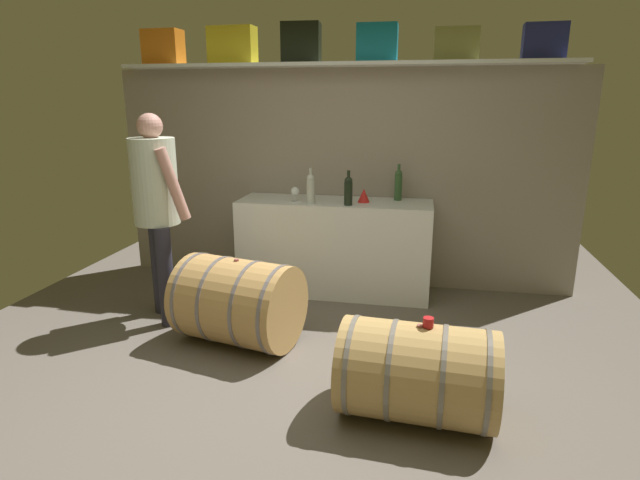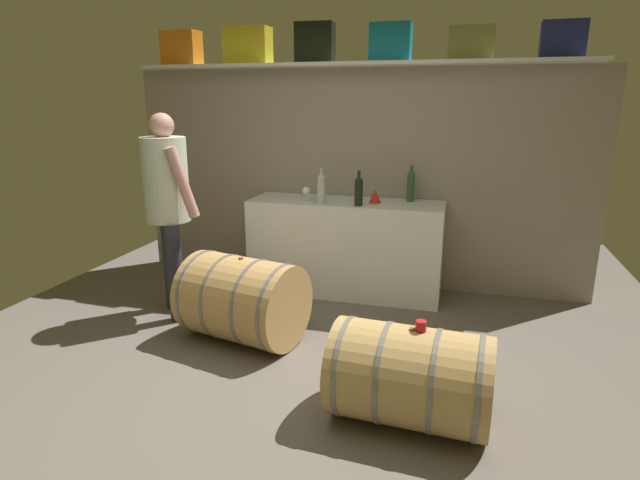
{
  "view_description": "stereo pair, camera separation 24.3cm",
  "coord_description": "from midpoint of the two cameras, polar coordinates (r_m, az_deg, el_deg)",
  "views": [
    {
      "loc": [
        0.77,
        -2.71,
        1.82
      ],
      "look_at": [
        0.13,
        0.51,
        0.91
      ],
      "focal_mm": 28.68,
      "sensor_mm": 36.0,
      "label": 1
    },
    {
      "loc": [
        1.01,
        -2.65,
        1.82
      ],
      "look_at": [
        0.13,
        0.51,
        0.91
      ],
      "focal_mm": 28.68,
      "sensor_mm": 36.0,
      "label": 2
    }
  ],
  "objects": [
    {
      "name": "toolcase_olive",
      "position": [
        4.83,
        13.5,
        20.47
      ],
      "size": [
        0.38,
        0.2,
        0.27
      ],
      "primitive_type": "cube",
      "rotation": [
        0.0,
        0.0,
        -0.0
      ],
      "color": "olive",
      "rests_on": "high_shelf_board"
    },
    {
      "name": "toolcase_orange",
      "position": [
        5.5,
        -18.39,
        19.73
      ],
      "size": [
        0.37,
        0.21,
        0.32
      ],
      "primitive_type": "cube",
      "rotation": [
        0.0,
        0.0,
        -0.04
      ],
      "color": "orange",
      "rests_on": "high_shelf_board"
    },
    {
      "name": "back_wall_panel",
      "position": [
        5.1,
        1.04,
        6.8
      ],
      "size": [
        4.51,
        0.1,
        2.11
      ],
      "primitive_type": "cube",
      "color": "gray",
      "rests_on": "ground"
    },
    {
      "name": "work_cabinet",
      "position": [
        4.9,
        0.2,
        -0.79
      ],
      "size": [
        1.81,
        0.56,
        0.9
      ],
      "primitive_type": "cube",
      "color": "white",
      "rests_on": "ground"
    },
    {
      "name": "wine_glass",
      "position": [
        4.75,
        -4.27,
        5.39
      ],
      "size": [
        0.08,
        0.08,
        0.14
      ],
      "color": "white",
      "rests_on": "work_cabinet"
    },
    {
      "name": "winemaker_pouring",
      "position": [
        4.38,
        -19.29,
        4.53
      ],
      "size": [
        0.51,
        0.54,
        1.72
      ],
      "rotation": [
        0.0,
        0.0,
        -0.91
      ],
      "color": "#2F2E3C",
      "rests_on": "ground"
    },
    {
      "name": "wine_bottle_green",
      "position": [
        4.84,
        7.31,
        6.19
      ],
      "size": [
        0.07,
        0.07,
        0.34
      ],
      "color": "#30552E",
      "rests_on": "work_cabinet"
    },
    {
      "name": "ground_plane",
      "position": [
        3.83,
        -3.71,
        -13.07
      ],
      "size": [
        5.71,
        7.76,
        0.02
      ],
      "primitive_type": "cube",
      "color": "#655D54"
    },
    {
      "name": "wine_bottle_dark",
      "position": [
        4.57,
        1.66,
        5.58
      ],
      "size": [
        0.08,
        0.08,
        0.31
      ],
      "color": "black",
      "rests_on": "work_cabinet"
    },
    {
      "name": "toolcase_teal",
      "position": [
        4.87,
        4.91,
        21.04
      ],
      "size": [
        0.36,
        0.27,
        0.32
      ],
      "primitive_type": "cube",
      "rotation": [
        0.0,
        0.0,
        0.01
      ],
      "color": "#107188",
      "rests_on": "high_shelf_board"
    },
    {
      "name": "wine_bottle_clear",
      "position": [
        4.65,
        -2.56,
        5.81
      ],
      "size": [
        0.08,
        0.08,
        0.33
      ],
      "color": "#B7C0B8",
      "rests_on": "work_cabinet"
    },
    {
      "name": "tasting_cup",
      "position": [
        2.93,
        9.66,
        -9.06
      ],
      "size": [
        0.06,
        0.06,
        0.05
      ],
      "primitive_type": "cylinder",
      "color": "red",
      "rests_on": "wine_barrel_near"
    },
    {
      "name": "high_shelf_board",
      "position": [
        4.9,
        0.77,
        18.99
      ],
      "size": [
        4.15,
        0.4,
        0.03
      ],
      "primitive_type": "cube",
      "color": "silver",
      "rests_on": "back_wall_panel"
    },
    {
      "name": "red_funnel",
      "position": [
        4.73,
        3.44,
        4.98
      ],
      "size": [
        0.11,
        0.11,
        0.13
      ],
      "primitive_type": "cone",
      "color": "red",
      "rests_on": "work_cabinet"
    },
    {
      "name": "toolcase_yellow",
      "position": [
        5.2,
        -11.16,
        20.54
      ],
      "size": [
        0.45,
        0.22,
        0.33
      ],
      "primitive_type": "cube",
      "rotation": [
        0.0,
        0.0,
        -0.05
      ],
      "color": "yellow",
      "rests_on": "high_shelf_board"
    },
    {
      "name": "toolcase_navy",
      "position": [
        4.9,
        22.39,
        19.81
      ],
      "size": [
        0.35,
        0.2,
        0.29
      ],
      "primitive_type": "cube",
      "rotation": [
        0.0,
        0.0,
        -0.04
      ],
      "color": "navy",
      "rests_on": "high_shelf_board"
    },
    {
      "name": "toolcase_black",
      "position": [
        4.99,
        -3.6,
        21.1
      ],
      "size": [
        0.36,
        0.23,
        0.35
      ],
      "primitive_type": "cube",
      "rotation": [
        0.0,
        0.0,
        0.06
      ],
      "color": "black",
      "rests_on": "high_shelf_board"
    },
    {
      "name": "wine_barrel_near",
      "position": [
        3.08,
        8.54,
        -14.45
      ],
      "size": [
        0.93,
        0.64,
        0.59
      ],
      "rotation": [
        0.0,
        0.0,
        -0.07
      ],
      "color": "tan",
      "rests_on": "ground"
    },
    {
      "name": "wine_barrel_far",
      "position": [
        3.98,
        -10.85,
        -6.79
      ],
      "size": [
        0.99,
        0.83,
        0.67
      ],
      "rotation": [
        0.0,
        0.0,
        -0.23
      ],
      "color": "tan",
      "rests_on": "ground"
    }
  ]
}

